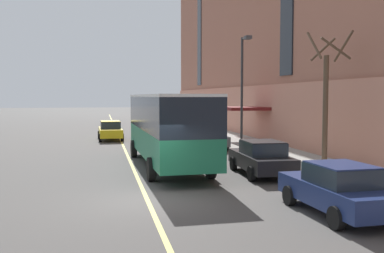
{
  "coord_description": "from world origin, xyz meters",
  "views": [
    {
      "loc": [
        -1.72,
        -15.04,
        3.54
      ],
      "look_at": [
        3.38,
        10.18,
        1.8
      ],
      "focal_mm": 42.0,
      "sensor_mm": 36.0,
      "label": 1
    }
  ],
  "objects": [
    {
      "name": "street_tree_mid_block",
      "position": [
        8.83,
        4.74,
        3.48
      ],
      "size": [
        1.69,
        1.78,
        6.49
      ],
      "color": "brown",
      "rests_on": "sidewalk"
    },
    {
      "name": "parked_car_black_6",
      "position": [
        5.29,
        3.92,
        0.78
      ],
      "size": [
        2.1,
        4.69,
        1.56
      ],
      "color": "black",
      "rests_on": "ground"
    },
    {
      "name": "parked_car_navy_2",
      "position": [
        5.25,
        23.71,
        0.78
      ],
      "size": [
        1.96,
        4.35,
        1.56
      ],
      "color": "navy",
      "rests_on": "ground"
    },
    {
      "name": "lane_centerline",
      "position": [
        -0.22,
        3.0,
        0.0
      ],
      "size": [
        0.16,
        140.0,
        0.01
      ],
      "primitive_type": "cube",
      "color": "#E0D66B",
      "rests_on": "ground"
    },
    {
      "name": "parked_car_navy_1",
      "position": [
        5.14,
        -2.99,
        0.78
      ],
      "size": [
        2.06,
        4.55,
        1.56
      ],
      "color": "navy",
      "rests_on": "ground"
    },
    {
      "name": "parked_car_red_5",
      "position": [
        5.31,
        33.48,
        0.78
      ],
      "size": [
        2.1,
        4.6,
        1.56
      ],
      "color": "#B21E19",
      "rests_on": "ground"
    },
    {
      "name": "sidewalk",
      "position": [
        8.58,
        3.0,
        0.07
      ],
      "size": [
        4.19,
        160.0,
        0.15
      ],
      "primitive_type": "cube",
      "color": "#9E9B93",
      "rests_on": "ground"
    },
    {
      "name": "taxi_cab",
      "position": [
        -1.03,
        21.66,
        0.78
      ],
      "size": [
        2.03,
        4.73,
        1.56
      ],
      "color": "yellow",
      "rests_on": "ground"
    },
    {
      "name": "ground_plane",
      "position": [
        0.0,
        0.0,
        0.0
      ],
      "size": [
        260.0,
        260.0,
        0.0
      ],
      "primitive_type": "plane",
      "color": "#4C4947"
    },
    {
      "name": "parked_car_darkgray_3",
      "position": [
        5.4,
        14.38,
        0.78
      ],
      "size": [
        1.93,
        4.72,
        1.56
      ],
      "color": "#4C4C51",
      "rests_on": "ground"
    },
    {
      "name": "street_lamp",
      "position": [
        7.08,
        12.21,
        4.49
      ],
      "size": [
        0.36,
        1.48,
        7.11
      ],
      "color": "#2D2D30",
      "rests_on": "sidewalk"
    },
    {
      "name": "city_bus",
      "position": [
        1.48,
        6.97,
        2.11
      ],
      "size": [
        3.08,
        11.77,
        3.63
      ],
      "color": "#1E704C",
      "rests_on": "ground"
    }
  ]
}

